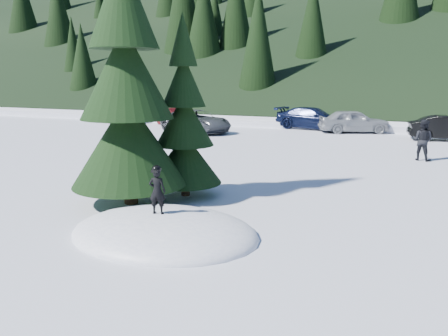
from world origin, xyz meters
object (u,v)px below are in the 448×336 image
at_px(car_2, 196,121).
at_px(car_4, 354,121).
at_px(adult_0, 423,140).
at_px(car_3, 312,118).
at_px(child_skier, 157,191).
at_px(car_1, 175,117).
at_px(spruce_tall, 126,85).
at_px(spruce_short, 184,127).
at_px(car_0, 124,115).

distance_m(car_2, car_4, 10.39).
xyz_separation_m(adult_0, car_3, (-7.00, 9.96, -0.13)).
xyz_separation_m(child_skier, car_1, (-11.66, 20.88, -0.37)).
bearing_deg(spruce_tall, car_1, 116.75).
height_order(adult_0, car_4, adult_0).
xyz_separation_m(car_1, car_3, (10.22, 1.55, 0.12)).
bearing_deg(child_skier, car_1, -75.07).
distance_m(spruce_short, car_4, 18.50).
distance_m(spruce_tall, car_0, 23.96).
distance_m(spruce_short, car_1, 20.66).
bearing_deg(adult_0, car_4, -46.37).
bearing_deg(car_1, child_skier, -127.74).
height_order(child_skier, car_1, child_skier).
xyz_separation_m(spruce_short, car_1, (-10.61, 17.67, -1.46)).
distance_m(spruce_short, car_0, 23.39).
height_order(adult_0, car_3, adult_0).
xyz_separation_m(spruce_short, car_2, (-7.06, 14.30, -1.36)).
xyz_separation_m(adult_0, car_4, (-4.06, 9.01, -0.12)).
relative_size(spruce_tall, car_0, 2.37).
distance_m(child_skier, car_3, 22.48).
bearing_deg(spruce_tall, child_skier, -41.42).
height_order(car_0, car_3, car_3).
relative_size(adult_0, car_0, 0.49).
relative_size(car_1, car_3, 0.74).
bearing_deg(car_0, car_2, -133.13).
xyz_separation_m(spruce_tall, child_skier, (2.05, -1.81, -2.31)).
height_order(child_skier, car_4, child_skier).
height_order(spruce_tall, car_3, spruce_tall).
relative_size(spruce_short, car_3, 1.03).
relative_size(spruce_short, car_4, 1.20).
xyz_separation_m(adult_0, car_2, (-13.66, 5.04, -0.15)).
xyz_separation_m(spruce_tall, car_1, (-9.61, 19.07, -2.68)).
height_order(car_1, car_4, car_4).
height_order(spruce_tall, car_1, spruce_tall).
bearing_deg(car_3, car_2, 136.89).
relative_size(car_0, car_1, 0.93).
bearing_deg(adult_0, car_1, -6.68).
bearing_deg(adult_0, car_0, -1.59).
distance_m(spruce_tall, car_4, 20.15).
bearing_deg(adult_0, spruce_short, 73.86).
distance_m(child_skier, car_0, 26.49).
bearing_deg(spruce_tall, car_2, 111.10).
relative_size(spruce_tall, car_4, 1.92).
distance_m(car_3, car_4, 3.08).
bearing_deg(spruce_short, child_skier, -71.90).
xyz_separation_m(adult_0, car_0, (-21.90, 8.38, -0.27)).
bearing_deg(spruce_short, car_4, 82.09).
bearing_deg(car_4, spruce_short, 149.65).
bearing_deg(car_0, spruce_tall, -164.17).
height_order(spruce_tall, spruce_short, spruce_tall).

